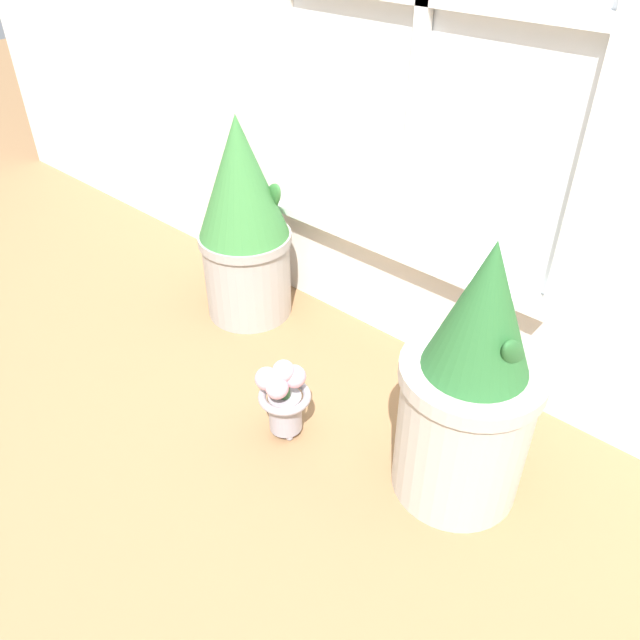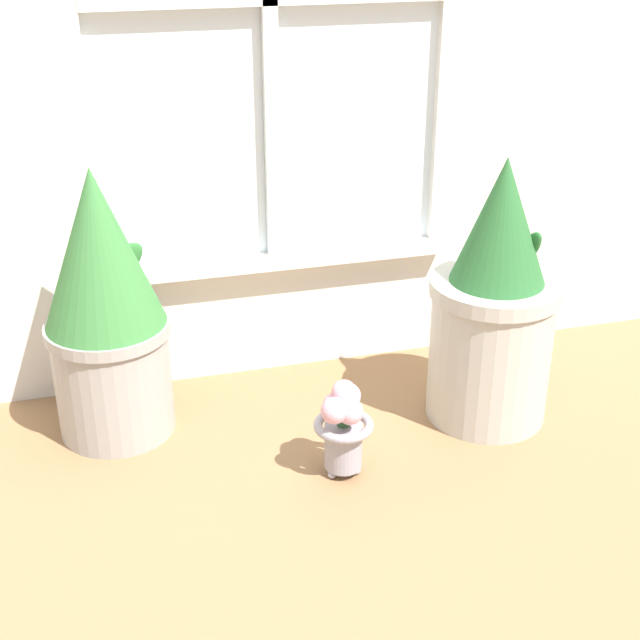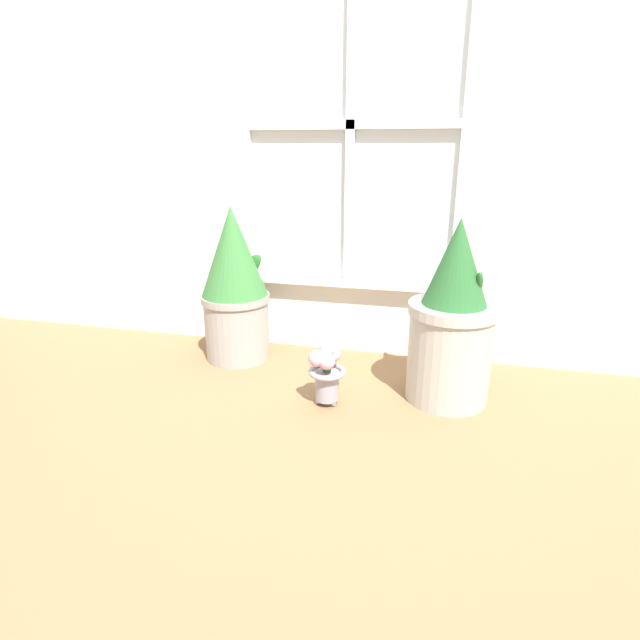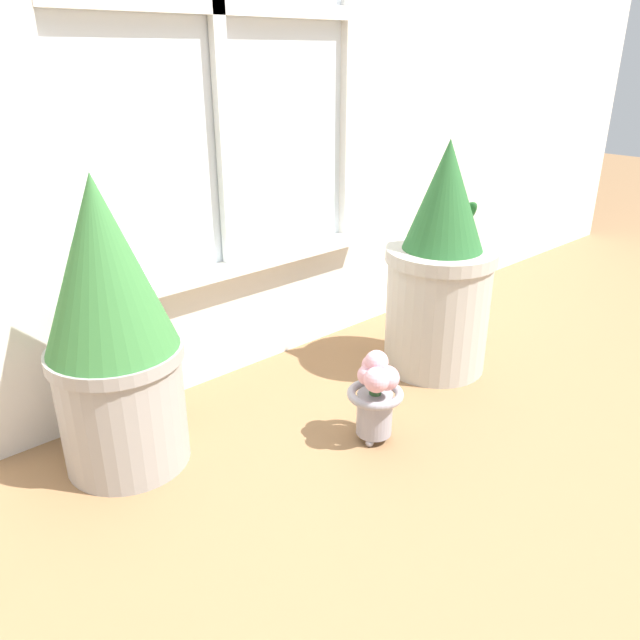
# 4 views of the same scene
# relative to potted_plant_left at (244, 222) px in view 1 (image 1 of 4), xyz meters

# --- Properties ---
(ground_plane) EXTENTS (10.00, 10.00, 0.00)m
(ground_plane) POSITION_rel_potted_plant_left_xyz_m (0.45, -0.47, -0.33)
(ground_plane) COLOR olive
(potted_plant_left) EXTENTS (0.29, 0.29, 0.66)m
(potted_plant_left) POSITION_rel_potted_plant_left_xyz_m (0.00, 0.00, 0.00)
(potted_plant_left) COLOR #9E9993
(potted_plant_left) RESTS_ON ground_plane
(potted_plant_right) EXTENTS (0.31, 0.31, 0.66)m
(potted_plant_right) POSITION_rel_potted_plant_left_xyz_m (0.89, -0.17, -0.03)
(potted_plant_right) COLOR #B7B2A8
(potted_plant_right) RESTS_ON ground_plane
(flower_vase) EXTENTS (0.13, 0.13, 0.24)m
(flower_vase) POSITION_rel_potted_plant_left_xyz_m (0.47, -0.33, -0.20)
(flower_vase) COLOR #99939E
(flower_vase) RESTS_ON ground_plane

